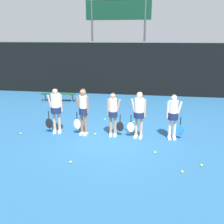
{
  "coord_description": "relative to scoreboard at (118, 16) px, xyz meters",
  "views": [
    {
      "loc": [
        1.39,
        -8.99,
        3.61
      ],
      "look_at": [
        -0.01,
        0.04,
        0.92
      ],
      "focal_mm": 42.0,
      "sensor_mm": 36.0,
      "label": 1
    }
  ],
  "objects": [
    {
      "name": "tennis_ball_2",
      "position": [
        1.0,
        -7.84,
        -4.78
      ],
      "size": [
        0.07,
        0.07,
        0.07
      ],
      "primitive_type": "sphere",
      "color": "#CCE033",
      "rests_on": "ground_plane"
    },
    {
      "name": "player_0",
      "position": [
        -1.21,
        -8.65,
        -3.78
      ],
      "size": [
        0.67,
        0.39,
        1.74
      ],
      "rotation": [
        0.0,
        0.0,
        0.2
      ],
      "color": "tan",
      "rests_on": "ground_plane"
    },
    {
      "name": "player_4",
      "position": [
        3.12,
        -8.62,
        -3.85
      ],
      "size": [
        0.66,
        0.37,
        1.65
      ],
      "rotation": [
        0.0,
        0.0,
        0.1
      ],
      "color": "beige",
      "rests_on": "ground_plane"
    },
    {
      "name": "tennis_ball_0",
      "position": [
        2.52,
        -9.97,
        -4.78
      ],
      "size": [
        0.07,
        0.07,
        0.07
      ],
      "primitive_type": "sphere",
      "color": "#CCE033",
      "rests_on": "ground_plane"
    },
    {
      "name": "tennis_ball_1",
      "position": [
        0.33,
        -6.84,
        -4.78
      ],
      "size": [
        0.07,
        0.07,
        0.07
      ],
      "primitive_type": "sphere",
      "color": "#CCE033",
      "rests_on": "ground_plane"
    },
    {
      "name": "player_2",
      "position": [
        0.97,
        -8.64,
        -3.86
      ],
      "size": [
        0.61,
        0.33,
        1.64
      ],
      "rotation": [
        0.0,
        0.0,
        0.12
      ],
      "color": "tan",
      "rests_on": "ground_plane"
    },
    {
      "name": "player_3",
      "position": [
        1.91,
        -8.7,
        -3.8
      ],
      "size": [
        0.66,
        0.39,
        1.7
      ],
      "rotation": [
        0.0,
        0.0,
        -0.16
      ],
      "color": "tan",
      "rests_on": "ground_plane"
    },
    {
      "name": "tennis_ball_5",
      "position": [
        -2.51,
        -9.06,
        -4.78
      ],
      "size": [
        0.07,
        0.07,
        0.07
      ],
      "primitive_type": "sphere",
      "color": "#CCE033",
      "rests_on": "ground_plane"
    },
    {
      "name": "bench_courtside",
      "position": [
        -2.89,
        -3.86,
        -4.41
      ],
      "size": [
        1.96,
        0.49,
        0.46
      ],
      "rotation": [
        0.0,
        0.0,
        0.07
      ],
      "color": "#19472D",
      "rests_on": "ground_plane"
    },
    {
      "name": "tennis_ball_4",
      "position": [
        3.25,
        -11.1,
        -4.77
      ],
      "size": [
        0.07,
        0.07,
        0.07
      ],
      "primitive_type": "sphere",
      "color": "#CCE033",
      "rests_on": "ground_plane"
    },
    {
      "name": "tennis_ball_3",
      "position": [
        0.06,
        -11.02,
        -4.77
      ],
      "size": [
        0.07,
        0.07,
        0.07
      ],
      "primitive_type": "sphere",
      "color": "#CCE033",
      "rests_on": "ground_plane"
    },
    {
      "name": "ground_plane",
      "position": [
        0.94,
        -8.71,
        -4.81
      ],
      "size": [
        140.0,
        140.0,
        0.0
      ],
      "primitive_type": "plane",
      "color": "#235684"
    },
    {
      "name": "tennis_ball_7",
      "position": [
        0.28,
        -8.68,
        -4.77
      ],
      "size": [
        0.07,
        0.07,
        0.07
      ],
      "primitive_type": "sphere",
      "color": "#CCE033",
      "rests_on": "ground_plane"
    },
    {
      "name": "player_1",
      "position": [
        -0.14,
        -8.7,
        -3.77
      ],
      "size": [
        0.6,
        0.33,
        1.76
      ],
      "rotation": [
        0.0,
        0.0,
        -0.13
      ],
      "color": "#8C664C",
      "rests_on": "ground_plane"
    },
    {
      "name": "fence_windscreen",
      "position": [
        0.94,
        -1.52,
        -3.16
      ],
      "size": [
        60.0,
        0.08,
        3.26
      ],
      "color": "black",
      "rests_on": "ground_plane"
    },
    {
      "name": "tennis_ball_8",
      "position": [
        1.63,
        -6.98,
        -4.78
      ],
      "size": [
        0.07,
        0.07,
        0.07
      ],
      "primitive_type": "sphere",
      "color": "#CCE033",
      "rests_on": "ground_plane"
    },
    {
      "name": "scoreboard",
      "position": [
        0.0,
        0.0,
        0.0
      ],
      "size": [
        4.22,
        0.15,
        6.07
      ],
      "color": "#515156",
      "rests_on": "ground_plane"
    },
    {
      "name": "tennis_ball_6",
      "position": [
        3.83,
        -10.63,
        -4.77
      ],
      "size": [
        0.07,
        0.07,
        0.07
      ],
      "primitive_type": "sphere",
      "color": "#CCE033",
      "rests_on": "ground_plane"
    }
  ]
}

